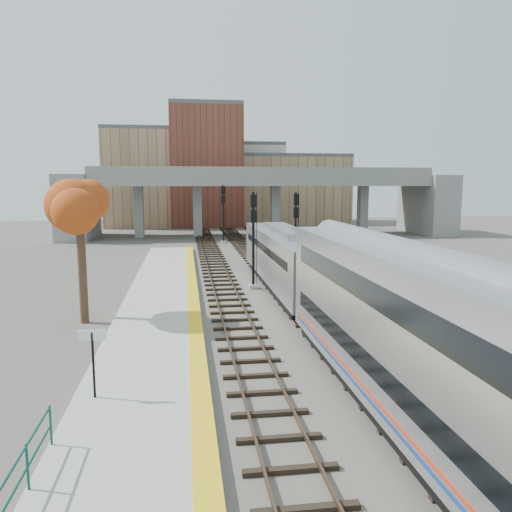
{
  "coord_description": "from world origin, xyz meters",
  "views": [
    {
      "loc": [
        -5.74,
        -25.15,
        7.27
      ],
      "look_at": [
        -1.09,
        7.5,
        2.5
      ],
      "focal_mm": 35.0,
      "sensor_mm": 36.0,
      "label": 1
    }
  ],
  "objects": [
    {
      "name": "parking_lot",
      "position": [
        14.0,
        28.0,
        0.02
      ],
      "size": [
        14.0,
        18.0,
        0.04
      ],
      "primitive_type": "cube",
      "color": "black",
      "rests_on": "ground"
    },
    {
      "name": "locomotive",
      "position": [
        1.0,
        8.07,
        2.28
      ],
      "size": [
        3.02,
        19.05,
        4.1
      ],
      "color": "#A8AAB2",
      "rests_on": "ground"
    },
    {
      "name": "yellow_strip",
      "position": [
        -5.35,
        0.0,
        0.35
      ],
      "size": [
        0.7,
        60.0,
        0.01
      ],
      "primitive_type": "cube",
      "color": "yellow",
      "rests_on": "platform"
    },
    {
      "name": "coach",
      "position": [
        1.0,
        -14.54,
        2.8
      ],
      "size": [
        3.03,
        25.0,
        5.0
      ],
      "color": "#A8AAB2",
      "rests_on": "ground"
    },
    {
      "name": "signal_mast_far",
      "position": [
        -1.1,
        36.02,
        3.55
      ],
      "size": [
        0.6,
        0.64,
        7.13
      ],
      "color": "#9E9E99",
      "rests_on": "ground"
    },
    {
      "name": "signal_mast_mid",
      "position": [
        3.0,
        13.76,
        3.2
      ],
      "size": [
        0.6,
        0.64,
        6.62
      ],
      "color": "#9E9E99",
      "rests_on": "ground"
    },
    {
      "name": "tracks",
      "position": [
        0.93,
        12.5,
        0.08
      ],
      "size": [
        10.7,
        95.0,
        0.25
      ],
      "color": "black",
      "rests_on": "ground"
    },
    {
      "name": "tree",
      "position": [
        -11.1,
        1.47,
        6.27
      ],
      "size": [
        3.6,
        3.6,
        8.45
      ],
      "color": "#382619",
      "rests_on": "ground"
    },
    {
      "name": "car_c",
      "position": [
        17.55,
        30.51,
        0.61
      ],
      "size": [
        3.09,
        4.2,
        1.13
      ],
      "primitive_type": "imported",
      "rotation": [
        0.0,
        0.0,
        -0.44
      ],
      "color": "#99999E",
      "rests_on": "parking_lot"
    },
    {
      "name": "station_sign",
      "position": [
        -8.78,
        -9.07,
        1.98
      ],
      "size": [
        0.9,
        0.08,
        2.27
      ],
      "rotation": [
        0.0,
        0.0,
        -0.04
      ],
      "color": "black",
      "rests_on": "platform"
    },
    {
      "name": "car_b",
      "position": [
        12.71,
        29.12,
        0.6
      ],
      "size": [
        1.38,
        3.47,
        1.12
      ],
      "primitive_type": "imported",
      "rotation": [
        0.0,
        0.0,
        0.06
      ],
      "color": "#99999E",
      "rests_on": "parking_lot"
    },
    {
      "name": "buildings_far",
      "position": [
        1.26,
        66.57,
        7.88
      ],
      "size": [
        43.0,
        21.0,
        20.6
      ],
      "color": "tan",
      "rests_on": "ground"
    },
    {
      "name": "overpass",
      "position": [
        4.92,
        45.0,
        5.81
      ],
      "size": [
        54.0,
        12.0,
        9.5
      ],
      "color": "slate",
      "rests_on": "ground"
    },
    {
      "name": "signal_mast_near",
      "position": [
        -1.1,
        8.71,
        3.26
      ],
      "size": [
        0.6,
        0.64,
        6.71
      ],
      "color": "#9E9E99",
      "rests_on": "ground"
    },
    {
      "name": "platform",
      "position": [
        -7.25,
        0.0,
        0.17
      ],
      "size": [
        4.5,
        60.0,
        0.35
      ],
      "primitive_type": "cube",
      "color": "#9E9E99",
      "rests_on": "ground"
    },
    {
      "name": "ground",
      "position": [
        0.0,
        0.0,
        0.0
      ],
      "size": [
        160.0,
        160.0,
        0.0
      ],
      "primitive_type": "plane",
      "color": "#47423D",
      "rests_on": "ground"
    },
    {
      "name": "car_a",
      "position": [
        11.47,
        23.91,
        0.58
      ],
      "size": [
        1.69,
        3.31,
        1.08
      ],
      "primitive_type": "imported",
      "rotation": [
        0.0,
        0.0,
        0.13
      ],
      "color": "#99999E",
      "rests_on": "parking_lot"
    }
  ]
}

